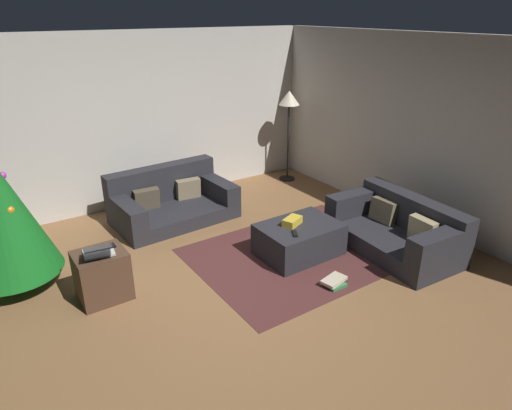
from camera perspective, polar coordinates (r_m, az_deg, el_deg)
ground_plane at (r=5.05m, az=-1.91°, el=-11.15°), size 6.40×6.40×0.00m
rear_partition at (r=7.19m, az=-15.82°, el=10.02°), size 6.40×0.12×2.60m
corner_partition at (r=6.59m, az=21.88°, el=8.03°), size 0.12×6.40×2.60m
couch_left at (r=6.80m, az=-10.74°, el=0.54°), size 1.74×1.07×0.73m
couch_right at (r=6.10m, az=17.45°, el=-2.96°), size 1.03×1.72×0.66m
ottoman at (r=5.73m, az=5.43°, el=-4.32°), size 0.99×0.71×0.41m
gift_box at (r=5.61m, az=4.59°, el=-2.07°), size 0.30×0.24×0.09m
tv_remote at (r=5.40m, az=4.92°, el=-3.59°), size 0.12×0.16×0.02m
christmas_tree at (r=5.47m, az=-29.34°, el=-1.18°), size 1.03×1.03×1.63m
side_table at (r=5.12m, az=-18.78°, el=-8.39°), size 0.52×0.44×0.54m
laptop at (r=4.91m, az=-19.17°, el=-5.45°), size 0.36×0.46×0.19m
book_stack at (r=5.25m, az=9.79°, el=-9.52°), size 0.33×0.24×0.08m
corner_lamp at (r=7.97m, az=4.18°, el=12.48°), size 0.36×0.36×1.59m
area_rug at (r=5.83m, az=5.36°, el=-6.07°), size 2.60×2.00×0.01m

